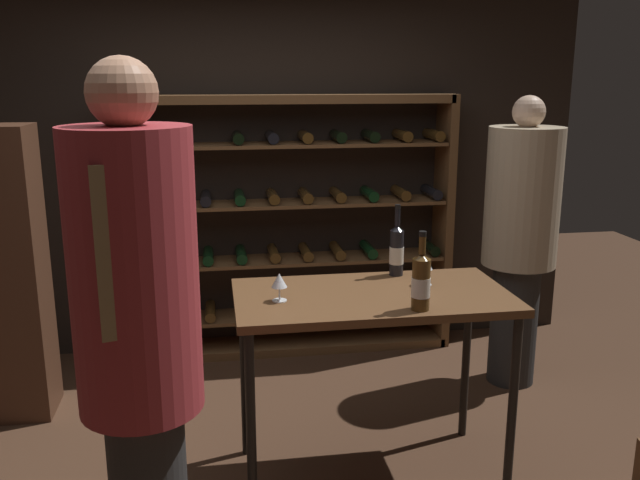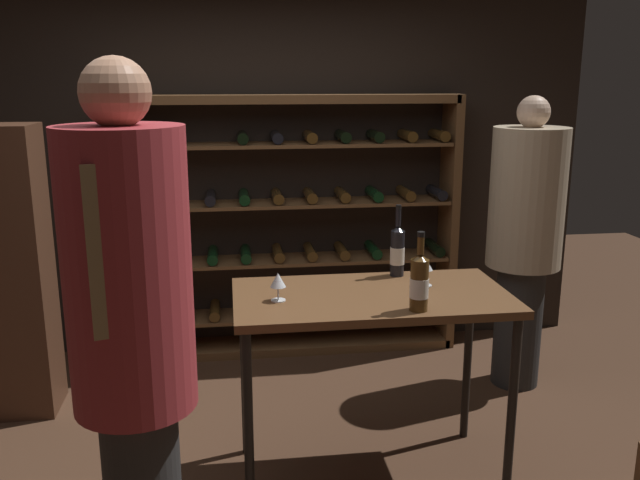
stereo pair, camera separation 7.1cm
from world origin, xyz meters
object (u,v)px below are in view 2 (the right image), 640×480
object	(u,v)px
person_bystander_red_print	(132,334)
wine_bottle_red_label	(419,282)
wine_glass_stemmed_right	(278,281)
wine_glass_stemmed_left	(426,266)
display_cabinet	(9,273)
person_guest_blue_shirt	(525,231)
wine_rack	(296,227)
tasting_table	(372,314)
wine_bottle_green_slim	(397,250)

from	to	relation	value
person_bystander_red_print	wine_bottle_red_label	distance (m)	1.28
wine_bottle_red_label	wine_glass_stemmed_right	xyz separation A→B (m)	(-0.61, 0.22, -0.04)
wine_glass_stemmed_left	display_cabinet	bearing A→B (deg)	158.17
person_guest_blue_shirt	wine_rack	bearing A→B (deg)	21.76
wine_rack	display_cabinet	bearing A→B (deg)	-158.35
wine_rack	wine_bottle_red_label	size ratio (longest dim) A/B	6.57
wine_glass_stemmed_right	wine_glass_stemmed_left	bearing A→B (deg)	9.79
wine_rack	person_guest_blue_shirt	distance (m)	1.58
wine_rack	person_guest_blue_shirt	world-z (taller)	person_guest_blue_shirt
person_bystander_red_print	wine_glass_stemmed_left	size ratio (longest dim) A/B	14.72
display_cabinet	wine_bottle_red_label	xyz separation A→B (m)	(2.11, -1.24, 0.24)
person_bystander_red_print	wine_glass_stemmed_right	bearing A→B (deg)	38.92
wine_rack	wine_bottle_red_label	distance (m)	1.98
person_bystander_red_print	tasting_table	bearing A→B (deg)	23.38
wine_glass_stemmed_left	wine_bottle_red_label	bearing A→B (deg)	-111.05
wine_glass_stemmed_right	wine_bottle_green_slim	bearing A→B (deg)	26.50
wine_rack	wine_bottle_green_slim	xyz separation A→B (m)	(0.39, -1.40, 0.18)
tasting_table	display_cabinet	bearing A→B (deg)	153.22
wine_rack	wine_bottle_red_label	world-z (taller)	wine_rack
wine_bottle_red_label	wine_glass_stemmed_right	size ratio (longest dim) A/B	2.68
person_bystander_red_print	wine_glass_stemmed_left	distance (m)	1.57
wine_glass_stemmed_left	tasting_table	bearing A→B (deg)	-162.99
person_bystander_red_print	wine_bottle_red_label	bearing A→B (deg)	10.01
wine_bottle_green_slim	wine_glass_stemmed_left	distance (m)	0.22
person_guest_blue_shirt	person_bystander_red_print	size ratio (longest dim) A/B	0.91
wine_bottle_red_label	wine_bottle_green_slim	distance (m)	0.54
tasting_table	wine_bottle_red_label	size ratio (longest dim) A/B	3.68
wine_glass_stemmed_left	wine_bottle_green_slim	bearing A→B (deg)	116.04
tasting_table	person_bystander_red_print	xyz separation A→B (m)	(-1.00, -0.81, 0.27)
wine_bottle_green_slim	wine_glass_stemmed_right	bearing A→B (deg)	-153.50
wine_bottle_red_label	wine_glass_stemmed_left	size ratio (longest dim) A/B	2.58
wine_bottle_green_slim	display_cabinet	bearing A→B (deg)	161.85
tasting_table	display_cabinet	distance (m)	2.19
person_bystander_red_print	wine_bottle_red_label	size ratio (longest dim) A/B	5.70
person_bystander_red_print	display_cabinet	distance (m)	2.05
wine_bottle_red_label	wine_glass_stemmed_left	xyz separation A→B (m)	(0.13, 0.34, -0.03)
tasting_table	wine_bottle_red_label	distance (m)	0.38
display_cabinet	wine_rack	bearing A→B (deg)	21.65
tasting_table	wine_glass_stemmed_right	distance (m)	0.49
wine_rack	person_guest_blue_shirt	size ratio (longest dim) A/B	1.26
tasting_table	person_guest_blue_shirt	distance (m)	1.51
tasting_table	person_bystander_red_print	world-z (taller)	person_bystander_red_print
wine_rack	display_cabinet	distance (m)	1.90
wine_bottle_green_slim	wine_glass_stemmed_left	bearing A→B (deg)	-63.96
display_cabinet	wine_bottle_green_slim	bearing A→B (deg)	-18.15
wine_rack	tasting_table	distance (m)	1.70
wine_glass_stemmed_right	display_cabinet	bearing A→B (deg)	145.67
display_cabinet	wine_glass_stemmed_left	bearing A→B (deg)	-21.83
person_guest_blue_shirt	display_cabinet	world-z (taller)	person_guest_blue_shirt
tasting_table	wine_bottle_green_slim	bearing A→B (deg)	55.64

